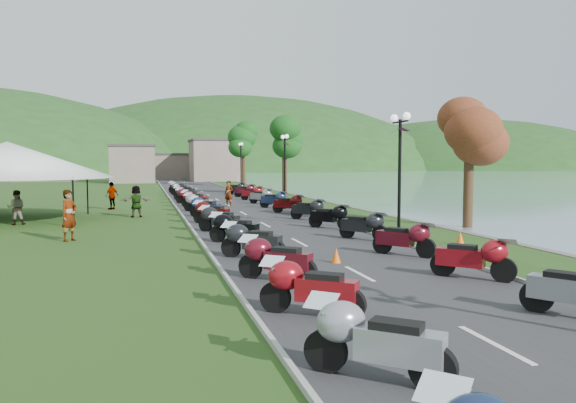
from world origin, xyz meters
TOP-DOWN VIEW (x-y plane):
  - road at (0.00, 40.00)m, footprint 7.00×120.00m
  - hills_backdrop at (0.00, 200.00)m, footprint 360.00×120.00m
  - far_building at (-2.00, 85.00)m, footprint 18.00×16.00m
  - moto_row_left at (-2.40, 24.62)m, footprint 2.60×52.18m
  - moto_row_right at (2.51, 23.54)m, footprint 2.60×47.02m
  - vendor_tent_main at (-12.10, 26.66)m, footprint 6.81×6.81m
  - tree_lakeside at (8.80, 18.76)m, footprint 2.54×2.54m
  - pedestrian_a at (-8.33, 18.65)m, footprint 0.86×0.88m
  - pedestrian_b at (-11.46, 25.05)m, footprint 0.83×0.50m
  - traffic_cone_near at (-0.06, 11.69)m, footprint 0.30×0.30m

SIDE VIEW (x-z plane):
  - hills_backdrop at x=0.00m, z-range -38.00..38.00m
  - pedestrian_a at x=-8.33m, z-range -0.98..0.98m
  - pedestrian_b at x=-11.46m, z-range -0.83..0.83m
  - road at x=0.00m, z-range 0.00..0.02m
  - traffic_cone_near at x=-0.06m, z-range 0.00..0.46m
  - moto_row_left at x=-2.40m, z-range 0.00..1.10m
  - moto_row_right at x=2.51m, z-range 0.00..1.10m
  - vendor_tent_main at x=-12.10m, z-range 0.00..4.00m
  - far_building at x=-2.00m, z-range 0.00..5.00m
  - tree_lakeside at x=8.80m, z-range 0.00..7.04m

